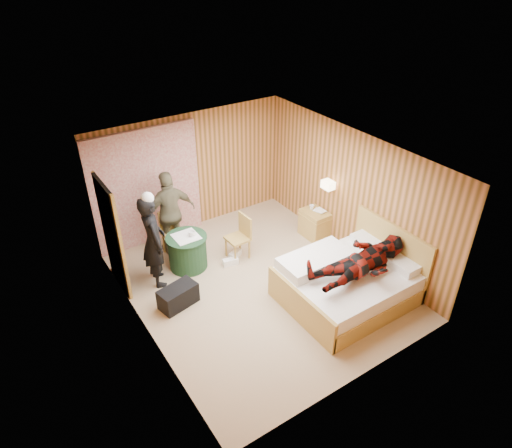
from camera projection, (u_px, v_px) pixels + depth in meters
floor at (258, 285)px, 8.27m from camera, size 4.20×5.00×0.01m
ceiling at (258, 157)px, 6.94m from camera, size 4.20×5.00×0.01m
wall_back at (191, 172)px, 9.38m from camera, size 4.20×0.02×2.50m
wall_left at (138, 269)px, 6.63m from camera, size 0.02×5.00×2.50m
wall_right at (351, 194)px, 8.59m from camera, size 0.02×5.00×2.50m
curtain at (147, 188)px, 8.89m from camera, size 2.20×0.08×2.40m
doorway at (112, 237)px, 7.76m from camera, size 0.06×0.90×2.05m
wall_lamp at (328, 185)px, 8.80m from camera, size 0.26×0.24×0.16m
bed at (348, 281)px, 7.82m from camera, size 2.15×1.69×1.17m
nightstand at (315, 223)px, 9.48m from camera, size 0.45×0.61×0.59m
round_table at (188, 251)px, 8.56m from camera, size 0.77×0.77×0.68m
chair_far at (172, 228)px, 8.89m from camera, size 0.49×0.49×0.93m
chair_near at (241, 234)px, 8.76m from camera, size 0.42×0.42×0.89m
duffel_bag at (178, 296)px, 7.72m from camera, size 0.71×0.48×0.37m
sneaker_left at (231, 262)px, 8.75m from camera, size 0.32×0.18×0.13m
sneaker_right at (235, 254)px, 8.96m from camera, size 0.31×0.22×0.13m
woman_standing at (153, 241)px, 7.91m from camera, size 0.51×0.69×1.75m
man_at_table at (171, 213)px, 8.74m from camera, size 1.02×0.44×1.72m
man_on_bed at (364, 256)px, 7.31m from camera, size 0.86×0.67×1.77m
book_lower at (317, 212)px, 9.29m from camera, size 0.23×0.27×0.02m
book_upper at (317, 212)px, 9.28m from camera, size 0.17×0.23×0.02m
cup_nightstand at (312, 207)px, 9.40m from camera, size 0.12×0.12×0.09m
cup_table at (192, 234)px, 8.37m from camera, size 0.15×0.15×0.10m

